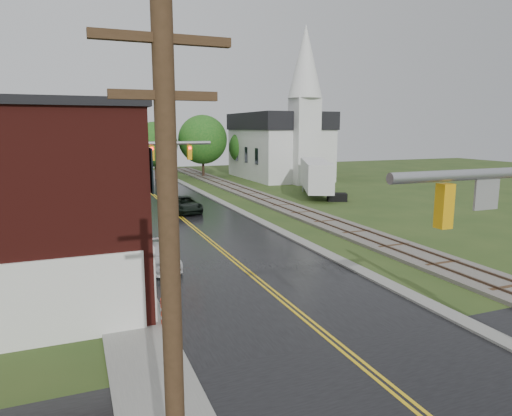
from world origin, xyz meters
TOP-DOWN VIEW (x-y plane):
  - main_road at (0.00, 30.00)m, footprint 10.00×90.00m
  - curb_right at (5.40, 35.00)m, footprint 0.80×70.00m
  - sidewalk_left at (-6.20, 25.00)m, footprint 2.40×50.00m
  - yellow_house at (-11.00, 26.00)m, footprint 8.00×7.00m
  - darkred_building at (-10.00, 35.00)m, footprint 7.00×6.00m
  - church at (20.00, 53.74)m, footprint 10.40×18.40m
  - railroad at (10.00, 35.00)m, footprint 3.20×80.00m
  - traffic_signal_far at (-3.47, 27.00)m, footprint 7.34×0.43m
  - utility_pole_a at (-6.80, 0.00)m, footprint 1.80×0.28m
  - utility_pole_b at (-6.80, 22.00)m, footprint 1.80×0.28m
  - utility_pole_c at (-6.80, 44.00)m, footprint 1.80×0.28m
  - tree_left_c at (-13.85, 39.90)m, footprint 6.00×6.00m
  - tree_left_e at (-8.85, 45.90)m, footprint 6.40×6.40m
  - suv_dark at (0.80, 32.62)m, footprint 2.50×5.07m
  - pickup_white at (-4.17, 17.34)m, footprint 2.17×4.27m
  - semi_trailer at (16.51, 37.44)m, footprint 7.09×11.88m
  - construction_barrel at (-5.00, 10.00)m, footprint 0.69×0.69m

SIDE VIEW (x-z plane):
  - main_road at x=0.00m, z-range -0.01..0.01m
  - curb_right at x=5.40m, z-range -0.06..0.06m
  - sidewalk_left at x=-6.20m, z-range -0.06..0.06m
  - railroad at x=10.00m, z-range -0.04..0.26m
  - construction_barrel at x=-5.00m, z-range 0.00..1.08m
  - pickup_white at x=-4.17m, z-range 0.00..1.19m
  - suv_dark at x=0.80m, z-range 0.00..1.38m
  - darkred_building at x=-10.00m, z-range 0.00..4.40m
  - semi_trailer at x=16.51m, z-range 0.36..4.12m
  - yellow_house at x=-11.00m, z-range 0.00..6.40m
  - tree_left_c at x=-13.85m, z-range 0.69..8.34m
  - utility_pole_a at x=-6.80m, z-range 0.22..9.22m
  - utility_pole_b at x=-6.80m, z-range 0.22..9.22m
  - utility_pole_c at x=-6.80m, z-range 0.22..9.22m
  - tree_left_e at x=-8.85m, z-range 0.73..8.89m
  - traffic_signal_far at x=-3.47m, z-range 1.37..8.57m
  - church at x=20.00m, z-range -4.17..15.83m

